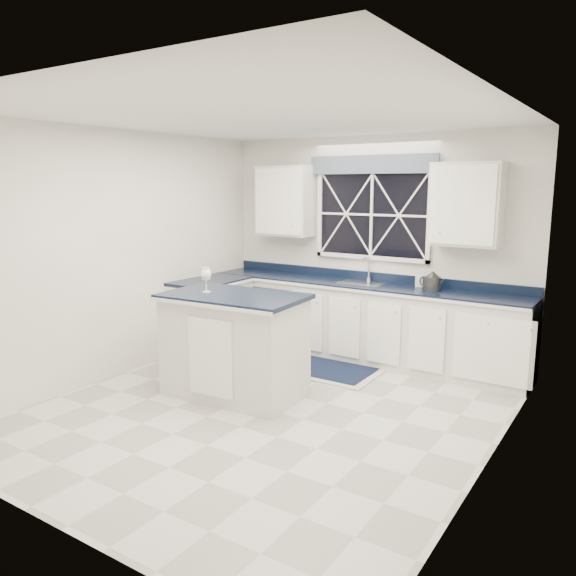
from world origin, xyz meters
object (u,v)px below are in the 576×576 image
Objects in this scene: dishwasher at (285,315)px; wine_glass at (206,275)px; faucet at (368,268)px; island at (235,345)px; soap_bottle at (419,279)px; kettle at (432,281)px.

dishwasher is 2.05m from wine_glass.
dishwasher is at bearing -169.98° from faucet.
faucet is at bearing 68.23° from wine_glass.
island is at bearing -72.24° from dishwasher.
wine_glass is (-0.82, -2.06, 0.12)m from faucet.
kettle is at bearing -32.25° from soap_bottle.
faucet is (1.10, 0.19, 0.69)m from dishwasher.
dishwasher is at bearing 103.88° from island.
kettle is at bearing 48.82° from island.
dishwasher is at bearing -170.80° from kettle.
wine_glass is (0.28, -1.86, 0.81)m from dishwasher.
kettle reaches higher than dishwasher.
wine_glass is (-0.30, -0.07, 0.69)m from island.
soap_bottle is (1.77, 0.15, 0.62)m from dishwasher.
wine_glass is at bearing -123.40° from kettle.
faucet is 1.61× the size of soap_bottle.
dishwasher is 4.38× the size of soap_bottle.
soap_bottle is (-0.19, 0.12, -0.01)m from kettle.
kettle reaches higher than soap_bottle.
island is at bearing -121.55° from soap_bottle.
wine_glass is at bearing -171.46° from island.
kettle is 2.54m from wine_glass.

